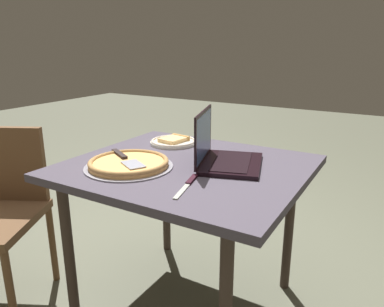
{
  "coord_description": "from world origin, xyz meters",
  "views": [
    {
      "loc": [
        0.8,
        -1.32,
        1.24
      ],
      "look_at": [
        -0.01,
        0.06,
        0.76
      ],
      "focal_mm": 34.38,
      "sensor_mm": 36.0,
      "label": 1
    }
  ],
  "objects": [
    {
      "name": "pizza_tray",
      "position": [
        -0.19,
        -0.16,
        0.75
      ],
      "size": [
        0.38,
        0.38,
        0.04
      ],
      "color": "#9593A0",
      "rests_on": "dining_table"
    },
    {
      "name": "laptop",
      "position": [
        0.14,
        0.07,
        0.78
      ],
      "size": [
        0.35,
        0.4,
        0.24
      ],
      "color": "black",
      "rests_on": "dining_table"
    },
    {
      "name": "ground_plane",
      "position": [
        0.0,
        0.0,
        0.0
      ],
      "size": [
        12.0,
        12.0,
        0.0
      ],
      "primitive_type": "plane",
      "color": "#60634F"
    },
    {
      "name": "table_knife",
      "position": [
        0.13,
        -0.21,
        0.74
      ],
      "size": [
        0.07,
        0.24,
        0.01
      ],
      "color": "beige",
      "rests_on": "dining_table"
    },
    {
      "name": "pizza_plate",
      "position": [
        -0.24,
        0.26,
        0.75
      ],
      "size": [
        0.25,
        0.25,
        0.04
      ],
      "color": "white",
      "rests_on": "dining_table"
    },
    {
      "name": "dining_table",
      "position": [
        0.0,
        0.0,
        0.66
      ],
      "size": [
        1.02,
        0.9,
        0.73
      ],
      "color": "#4A424F",
      "rests_on": "ground_plane"
    }
  ]
}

